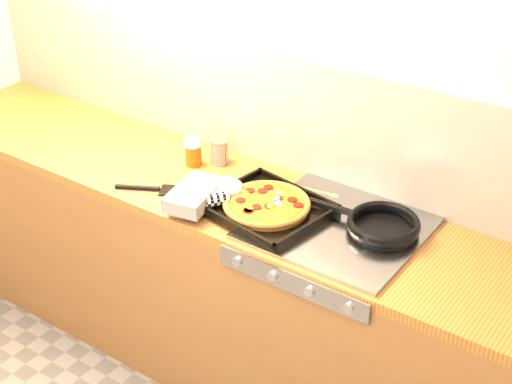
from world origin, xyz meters
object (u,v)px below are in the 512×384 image
Objects in this scene: frying_pan at (382,225)px; tomato_can at (219,152)px; pizza_on_tray at (248,202)px; juice_glass at (193,152)px.

frying_pan is 4.18× the size of tomato_can.
tomato_can is (-0.81, 0.09, 0.01)m from frying_pan.
pizza_on_tray is at bearing -37.37° from tomato_can.
pizza_on_tray is 0.41m from tomato_can.
pizza_on_tray reaches higher than frying_pan.
juice_glass is (-0.08, -0.07, 0.01)m from tomato_can.
tomato_can is 0.89× the size of juice_glass.
tomato_can is at bearing 142.63° from pizza_on_tray.
juice_glass is (-0.40, 0.17, 0.02)m from pizza_on_tray.
juice_glass is (-0.89, 0.02, 0.02)m from frying_pan.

